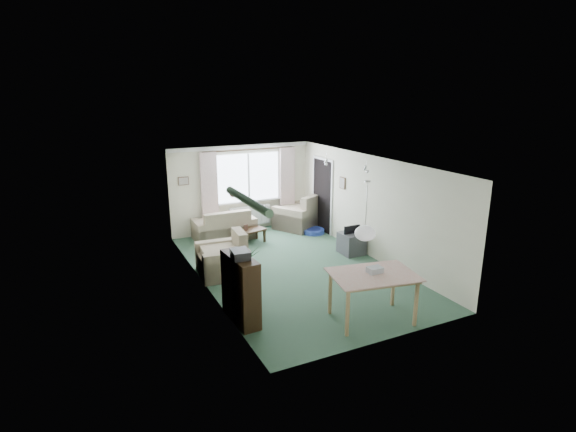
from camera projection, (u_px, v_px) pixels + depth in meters
name	position (u px, v px, depth m)	size (l,w,h in m)	color
ground	(294.00, 269.00, 9.95)	(6.50, 6.50, 0.00)	#31523E
window	(248.00, 177.00, 12.42)	(1.80, 0.03, 1.30)	white
curtain_rod	(249.00, 150.00, 12.15)	(2.60, 0.03, 0.03)	black
curtain_left	(209.00, 190.00, 11.92)	(0.45, 0.08, 2.00)	beige
curtain_right	(287.00, 182.00, 12.88)	(0.45, 0.08, 2.00)	beige
radiator	(250.00, 216.00, 12.69)	(1.20, 0.10, 0.55)	white
doorway	(322.00, 196.00, 12.42)	(0.03, 0.95, 2.00)	black
pendant_lamp	(365.00, 233.00, 7.64)	(0.36, 0.36, 0.36)	white
tinsel_garland	(248.00, 201.00, 6.53)	(1.60, 1.60, 0.12)	#196626
bauble_cluster_a	(326.00, 160.00, 10.67)	(0.20, 0.20, 0.20)	silver
bauble_cluster_b	(366.00, 167.00, 9.76)	(0.20, 0.20, 0.20)	silver
wall_picture_back	(183.00, 181.00, 11.65)	(0.28, 0.03, 0.22)	brown
wall_picture_right	(343.00, 183.00, 11.40)	(0.03, 0.24, 0.30)	brown
sofa	(224.00, 224.00, 11.93)	(1.60, 0.85, 0.80)	beige
armchair_corner	(297.00, 211.00, 12.80)	(1.09, 1.03, 0.98)	beige
armchair_left	(222.00, 254.00, 9.57)	(1.04, 0.99, 0.93)	beige
coffee_table	(249.00, 236.00, 11.59)	(0.82, 0.45, 0.37)	black
photo_frame	(246.00, 227.00, 11.44)	(0.12, 0.02, 0.16)	#4B3027
bookshelf	(241.00, 289.00, 7.59)	(0.32, 0.96, 1.18)	black
hifi_box	(240.00, 254.00, 7.33)	(0.28, 0.35, 0.14)	#313136
houseplant	(247.00, 281.00, 7.85)	(0.52, 0.52, 1.21)	#226333
dining_table	(372.00, 297.00, 7.67)	(1.33, 0.88, 0.83)	#9D7655
gift_box	(375.00, 270.00, 7.59)	(0.25, 0.18, 0.12)	#B1B3BC
tv_cube	(351.00, 243.00, 10.85)	(0.51, 0.56, 0.51)	#3F3E44
pet_bed	(313.00, 231.00, 12.43)	(0.60, 0.60, 0.12)	navy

